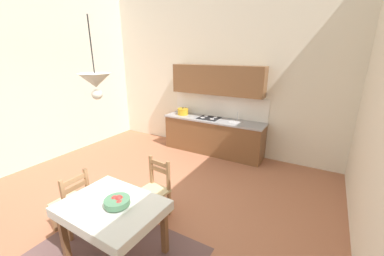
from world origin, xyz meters
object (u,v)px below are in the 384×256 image
Objects in this scene: kitchen_cabinetry at (214,120)px; dining_table at (113,214)px; dining_chair_tv_side at (72,203)px; dining_chair_kitchen_side at (154,190)px; fruit_bowl at (117,202)px; pendant_lamp at (95,81)px.

kitchen_cabinetry is 3.67m from dining_table.
dining_chair_tv_side is 1.00× the size of dining_chair_kitchen_side.
kitchen_cabinetry is 3.68m from dining_chair_tv_side.
dining_chair_tv_side is at bearing 178.77° from fruit_bowl.
dining_table is at bearing -85.65° from dining_chair_kitchen_side.
dining_table is 1.30× the size of dining_chair_tv_side.
dining_chair_tv_side is 1.04m from fruit_bowl.
dining_chair_kitchen_side is at bearing 100.54° from fruit_bowl.
pendant_lamp is at bearing -84.78° from kitchen_cabinetry.
kitchen_cabinetry is at bearing 95.22° from pendant_lamp.
kitchen_cabinetry is 3.20× the size of pendant_lamp.
fruit_bowl is (0.16, -0.85, 0.37)m from dining_chair_kitchen_side.
fruit_bowl is at bearing -79.46° from dining_chair_kitchen_side.
dining_chair_kitchen_side is at bearing 93.50° from pendant_lamp.
dining_chair_kitchen_side is 1.16× the size of pendant_lamp.
kitchen_cabinetry is at bearing 95.43° from dining_table.
dining_chair_tv_side is at bearing -98.37° from kitchen_cabinetry.
pendant_lamp reaches higher than fruit_bowl.
dining_chair_kitchen_side is at bearing -84.24° from kitchen_cabinetry.
kitchen_cabinetry reaches higher than fruit_bowl.
fruit_bowl reaches higher than dining_table.
kitchen_cabinetry is 2.77× the size of dining_chair_kitchen_side.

